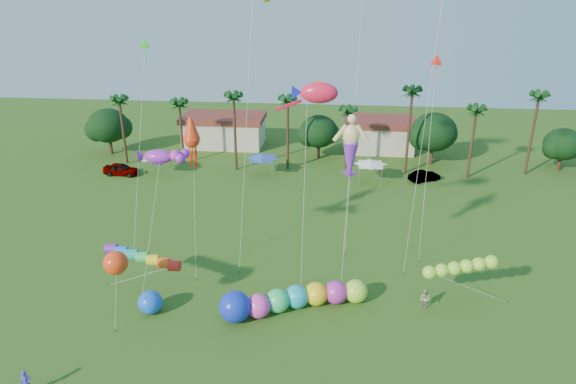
# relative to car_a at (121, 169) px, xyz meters

# --- Properties ---
(ground) EXTENTS (160.00, 160.00, 0.00)m
(ground) POSITION_rel_car_a_xyz_m (24.89, -35.37, -0.80)
(ground) COLOR #285116
(ground) RESTS_ON ground
(tree_line) EXTENTS (69.46, 8.91, 11.00)m
(tree_line) POSITION_rel_car_a_xyz_m (28.46, 8.62, 3.48)
(tree_line) COLOR #3A2819
(tree_line) RESTS_ON ground
(buildings_row) EXTENTS (35.00, 7.00, 4.00)m
(buildings_row) POSITION_rel_car_a_xyz_m (21.80, 14.63, 1.20)
(buildings_row) COLOR beige
(buildings_row) RESTS_ON ground
(tent_row) EXTENTS (31.00, 4.00, 0.60)m
(tent_row) POSITION_rel_car_a_xyz_m (18.89, 0.96, 1.95)
(tent_row) COLOR white
(tent_row) RESTS_ON ground
(car_a) EXTENTS (4.81, 2.23, 1.60)m
(car_a) POSITION_rel_car_a_xyz_m (0.00, 0.00, 0.00)
(car_a) COLOR #4C4C54
(car_a) RESTS_ON ground
(car_b) EXTENTS (4.35, 3.23, 1.37)m
(car_b) POSITION_rel_car_a_xyz_m (39.98, 1.66, -0.11)
(car_b) COLOR #4C4C54
(car_b) RESTS_ON ground
(spectator_a) EXTENTS (0.77, 0.68, 1.78)m
(spectator_a) POSITION_rel_car_a_xyz_m (9.73, -38.59, 0.09)
(spectator_a) COLOR #4339C8
(spectator_a) RESTS_ON ground
(spectator_b) EXTENTS (1.02, 1.04, 1.69)m
(spectator_b) POSITION_rel_car_a_xyz_m (35.91, -26.80, 0.05)
(spectator_b) COLOR #A3A288
(spectator_b) RESTS_ON ground
(caterpillar_inflatable) EXTENTS (11.77, 5.99, 2.46)m
(caterpillar_inflatable) POSITION_rel_car_a_xyz_m (25.25, -28.10, 0.23)
(caterpillar_inflatable) COLOR #F540BC
(caterpillar_inflatable) RESTS_ON ground
(blue_ball) EXTENTS (1.90, 1.90, 1.90)m
(blue_ball) POSITION_rel_car_a_xyz_m (14.49, -29.46, 0.15)
(blue_ball) COLOR blue
(blue_ball) RESTS_ON ground
(rainbow_tube) EXTENTS (8.35, 2.66, 3.84)m
(rainbow_tube) POSITION_rel_car_a_xyz_m (14.53, -27.87, 2.59)
(rainbow_tube) COLOR red
(rainbow_tube) RESTS_ON ground
(green_worm) EXTENTS (9.61, 2.57, 3.71)m
(green_worm) POSITION_rel_car_a_xyz_m (36.10, -26.36, 2.26)
(green_worm) COLOR #A4F336
(green_worm) RESTS_ON ground
(orange_ball_kite) EXTENTS (2.17, 2.17, 6.46)m
(orange_ball_kite) POSITION_rel_car_a_xyz_m (13.17, -31.48, 4.78)
(orange_ball_kite) COLOR #FF3E14
(orange_ball_kite) RESTS_ON ground
(merman_kite) EXTENTS (2.23, 4.02, 14.24)m
(merman_kite) POSITION_rel_car_a_xyz_m (29.60, -23.07, 10.95)
(merman_kite) COLOR #F5D18B
(merman_kite) RESTS_ON ground
(fish_kite) EXTENTS (4.83, 6.99, 16.70)m
(fish_kite) POSITION_rel_car_a_xyz_m (26.94, -20.45, 14.94)
(fish_kite) COLOR #FE1C3F
(fish_kite) RESTS_ON ground
(squid_kite) EXTENTS (1.92, 4.12, 13.80)m
(squid_kite) POSITION_rel_car_a_xyz_m (16.39, -21.43, 10.92)
(squid_kite) COLOR #F03713
(squid_kite) RESTS_ON ground
(lobster_kite) EXTENTS (4.67, 5.69, 12.04)m
(lobster_kite) POSITION_rel_car_a_xyz_m (14.49, -24.44, 10.43)
(lobster_kite) COLOR purple
(lobster_kite) RESTS_ON ground
(delta_kite_red) EXTENTS (1.30, 4.20, 18.28)m
(delta_kite_red) POSITION_rel_car_a_xyz_m (36.86, -15.48, 16.60)
(delta_kite_red) COLOR red
(delta_kite_red) RESTS_ON ground
(delta_kite_green) EXTENTS (2.54, 3.80, 19.58)m
(delta_kite_green) POSITION_rel_car_a_xyz_m (11.57, -17.43, 17.84)
(delta_kite_green) COLOR #35DE34
(delta_kite_green) RESTS_ON ground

